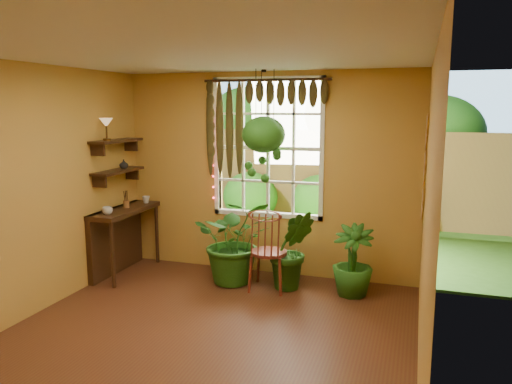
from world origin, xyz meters
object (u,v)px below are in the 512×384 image
(counter_ledge, at_px, (119,233))
(potted_plant_mid, at_px, (292,250))
(windsor_chair, at_px, (268,263))
(hanging_basket, at_px, (264,138))
(potted_plant_left, at_px, (235,240))

(counter_ledge, distance_m, potted_plant_mid, 2.39)
(counter_ledge, xyz_separation_m, windsor_chair, (2.13, -0.01, -0.21))
(counter_ledge, relative_size, potted_plant_mid, 1.20)
(windsor_chair, xyz_separation_m, hanging_basket, (-0.18, 0.39, 1.50))
(counter_ledge, height_order, potted_plant_mid, potted_plant_mid)
(potted_plant_left, distance_m, hanging_basket, 1.35)
(counter_ledge, height_order, potted_plant_left, potted_plant_left)
(potted_plant_left, relative_size, potted_plant_mid, 1.11)
(counter_ledge, relative_size, windsor_chair, 1.00)
(counter_ledge, height_order, windsor_chair, windsor_chair)
(potted_plant_left, distance_m, potted_plant_mid, 0.75)
(windsor_chair, relative_size, hanging_basket, 0.85)
(windsor_chair, distance_m, hanging_basket, 1.56)
(counter_ledge, relative_size, hanging_basket, 0.85)
(hanging_basket, bearing_deg, potted_plant_mid, -29.93)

